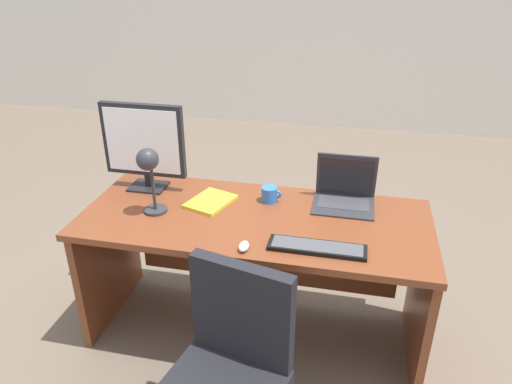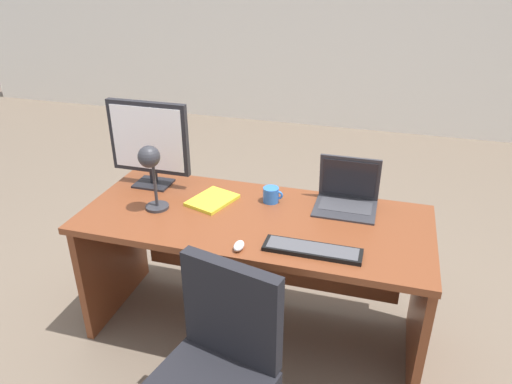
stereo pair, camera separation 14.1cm
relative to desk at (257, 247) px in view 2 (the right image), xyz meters
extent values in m
plane|color=#6B5B4C|center=(0.00, 1.45, -0.53)|extent=(12.00, 12.00, 0.00)
cube|color=silver|center=(0.00, 3.69, 0.87)|extent=(10.00, 0.10, 2.80)
cube|color=brown|center=(0.00, -0.05, 0.20)|extent=(1.75, 0.75, 0.03)
cube|color=brown|center=(-0.86, -0.05, -0.17)|extent=(0.04, 0.66, 0.70)
cube|color=brown|center=(0.86, -0.05, -0.17)|extent=(0.04, 0.66, 0.70)
cube|color=brown|center=(0.00, 0.23, -0.14)|extent=(1.54, 0.02, 0.49)
cube|color=black|center=(-0.66, 0.15, 0.22)|extent=(0.20, 0.16, 0.01)
cube|color=black|center=(-0.66, 0.16, 0.26)|extent=(0.04, 0.02, 0.07)
cube|color=black|center=(-0.66, 0.15, 0.50)|extent=(0.46, 0.04, 0.40)
cube|color=white|center=(-0.66, 0.13, 0.50)|extent=(0.41, 0.00, 0.35)
cube|color=#2D2D33|center=(0.43, 0.15, 0.22)|extent=(0.31, 0.26, 0.01)
cube|color=#38383D|center=(0.43, 0.17, 0.22)|extent=(0.27, 0.14, 0.00)
cube|color=#2D2D33|center=(0.43, 0.27, 0.34)|extent=(0.31, 0.04, 0.24)
cube|color=black|center=(0.43, 0.26, 0.34)|extent=(0.28, 0.03, 0.20)
cube|color=black|center=(0.34, -0.28, 0.22)|extent=(0.44, 0.11, 0.02)
cube|color=#47474C|center=(0.34, -0.28, 0.23)|extent=(0.40, 0.10, 0.00)
ellipsoid|color=silver|center=(0.02, -0.35, 0.23)|extent=(0.04, 0.08, 0.03)
cylinder|color=#2D2D33|center=(-0.51, -0.10, 0.22)|extent=(0.12, 0.12, 0.01)
cylinder|color=#2D2D33|center=(-0.51, -0.10, 0.35)|extent=(0.02, 0.02, 0.24)
sphere|color=#2D2D33|center=(-0.51, -0.13, 0.51)|extent=(0.11, 0.11, 0.11)
cube|color=yellow|center=(-0.26, 0.04, 0.22)|extent=(0.26, 0.29, 0.02)
cylinder|color=blue|center=(0.04, 0.13, 0.25)|extent=(0.08, 0.08, 0.08)
torus|color=blue|center=(0.08, 0.13, 0.26)|extent=(0.05, 0.01, 0.05)
cube|color=black|center=(0.08, -0.64, 0.11)|extent=(0.44, 0.16, 0.46)
camera|label=1|loc=(0.45, -2.09, 1.40)|focal=33.51mm
camera|label=2|loc=(0.59, -2.06, 1.40)|focal=33.51mm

